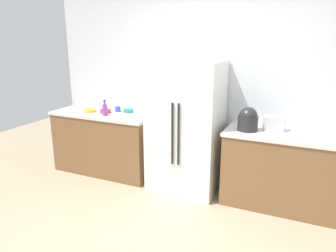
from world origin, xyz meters
The scene contains 12 objects.
ground_plane centered at (0.00, 0.00, 0.00)m, with size 9.60×9.60×0.00m, color tan.
kitchen_back_panel centered at (0.00, 1.69, 1.42)m, with size 4.80×0.10×2.85m, color silver.
counter_left centered at (-1.54, 1.31, 0.46)m, with size 1.53×0.66×0.92m.
counter_right centered at (1.10, 1.31, 0.46)m, with size 1.59×0.66×0.92m.
refrigerator centered at (-0.24, 1.27, 0.85)m, with size 0.89×0.71×1.71m.
toaster centered at (0.84, 1.39, 1.00)m, with size 0.25×0.14×0.16m, color silver.
rice_cooker centered at (0.56, 1.23, 1.05)m, with size 0.23×0.23×0.28m.
bottle_a centered at (-1.41, 1.15, 1.00)m, with size 0.07×0.07×0.23m.
cup_a centered at (-1.38, 1.44, 0.95)m, with size 0.08×0.08×0.08m, color blue.
bowl_a centered at (-1.50, 1.29, 0.94)m, with size 0.15×0.15×0.05m, color red.
bowl_b centered at (-1.21, 1.46, 0.94)m, with size 0.15×0.15×0.05m, color teal.
bowl_c centered at (-1.75, 1.25, 0.94)m, with size 0.17×0.17×0.05m, color yellow.
Camera 1 is at (1.20, -2.47, 1.99)m, focal length 34.29 mm.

